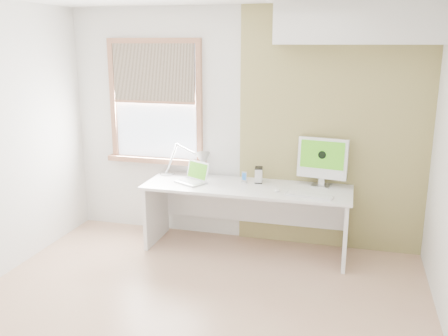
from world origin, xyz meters
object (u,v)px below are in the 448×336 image
(desk, at_px, (248,202))
(external_drive, at_px, (259,175))
(imac, at_px, (323,159))
(desk_lamp, at_px, (196,161))
(laptop, at_px, (194,177))

(desk, relative_size, external_drive, 13.06)
(desk, distance_m, external_drive, 0.32)
(external_drive, relative_size, imac, 0.32)
(desk, height_order, desk_lamp, desk_lamp)
(desk, xyz_separation_m, imac, (0.76, 0.16, 0.48))
(desk_lamp, height_order, external_drive, desk_lamp)
(desk_lamp, distance_m, external_drive, 0.72)
(laptop, relative_size, imac, 0.75)
(desk, distance_m, imac, 0.92)
(laptop, height_order, imac, imac)
(imac, bearing_deg, external_drive, -175.67)
(desk_lamp, relative_size, imac, 1.25)
(imac, bearing_deg, laptop, -170.49)
(desk, bearing_deg, imac, 12.09)
(desk_lamp, bearing_deg, external_drive, 0.19)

